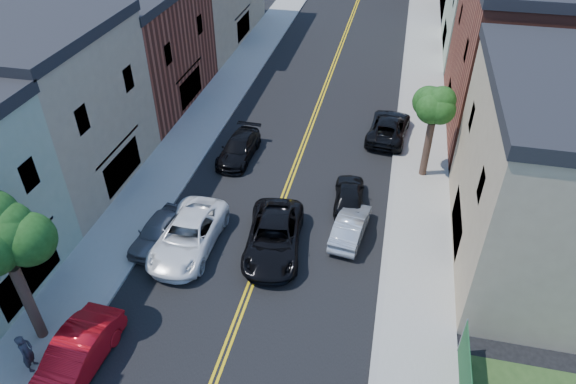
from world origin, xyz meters
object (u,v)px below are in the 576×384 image
Objects in this scene: grey_car_left at (158,231)px; pedestrian_left at (27,353)px; white_pickup at (188,235)px; silver_car_right at (351,226)px; red_sedan at (75,357)px; black_suv_lane at (274,237)px; black_car_left at (239,148)px; dark_car_right_far at (389,127)px; black_car_right at (349,195)px.

pedestrian_left is at bearing -96.15° from grey_car_left.
white_pickup is 1.44× the size of silver_car_right.
black_suv_lane is (6.00, 8.64, 0.01)m from red_sedan.
grey_car_left reaches higher than silver_car_right.
black_car_left reaches higher than silver_car_right.
white_pickup reaches higher than silver_car_right.
black_suv_lane reaches higher than silver_car_right.
dark_car_right_far is (1.30, 10.93, 0.08)m from silver_car_right.
black_car_left is (1.70, 8.76, -0.01)m from grey_car_left.
red_sedan is 16.75m from black_car_left.
pedestrian_left is (-7.79, -9.04, 0.28)m from black_suv_lane.
pedestrian_left is at bearing 45.91° from black_car_right.
pedestrian_left reaches higher than black_car_left.
black_suv_lane is at bearing 73.93° from dark_car_right_far.
black_car_right is (7.60, 5.37, -0.12)m from white_pickup.
white_pickup is (1.70, 7.82, 0.01)m from red_sedan.
black_car_right is (7.60, -3.47, 0.01)m from black_car_left.
black_car_right is 17.56m from pedestrian_left.
dark_car_right_far is at bearing -45.47° from pedestrian_left.
black_car_right is at bearing -22.50° from black_car_left.
silver_car_right is at bearing 18.95° from white_pickup.
red_sedan reaches higher than grey_car_left.
white_pickup reaches higher than dark_car_right_far.
dark_car_right_far is (9.30, 4.78, 0.06)m from black_car_left.
black_suv_lane reaches higher than dark_car_right_far.
silver_car_right is at bearing 21.14° from grey_car_left.
white_pickup is at bearing 80.26° from red_sedan.
white_pickup reaches higher than black_suv_lane.
black_suv_lane is (6.00, 0.74, 0.11)m from grey_car_left.
silver_car_right is at bearing 88.47° from dark_car_right_far.
pedestrian_left is at bearing -164.78° from red_sedan.
silver_car_right is 15.86m from pedestrian_left.
dark_car_right_far is at bearing -89.71° from silver_car_right.
black_car_left is 2.52× the size of pedestrian_left.
black_car_right is at bearing 57.34° from red_sedan.
pedestrian_left reaches higher than red_sedan.
red_sedan is 2.60× the size of pedestrian_left.
black_car_right is at bearing 35.59° from white_pickup.
grey_car_left is 8.51m from pedestrian_left.
red_sedan is 0.91× the size of dark_car_right_far.
dark_car_right_far is at bearing 61.57° from black_suv_lane.
black_car_right is (9.30, 5.30, -0.00)m from grey_car_left.
black_car_left is at bearing 32.47° from dark_car_right_far.
white_pickup reaches higher than black_car_right.
black_car_left is 17.43m from pedestrian_left.
silver_car_right is at bearing 19.85° from black_suv_lane.
grey_car_left is at bearing -98.95° from black_car_left.
black_car_right is (9.30, 13.20, -0.11)m from red_sedan.
pedestrian_left is at bearing -137.86° from black_suv_lane.
red_sedan is 1.03× the size of black_car_left.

